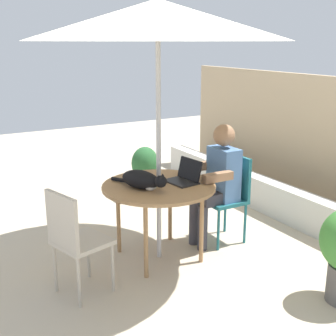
% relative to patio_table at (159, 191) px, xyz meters
% --- Properties ---
extents(ground_plane, '(14.00, 14.00, 0.00)m').
position_rel_patio_table_xyz_m(ground_plane, '(0.00, 0.00, -0.68)').
color(ground_plane, '#BCAD93').
extents(planter_wall_low, '(5.19, 0.20, 0.40)m').
position_rel_patio_table_xyz_m(planter_wall_low, '(0.00, 1.75, -0.48)').
color(planter_wall_low, beige).
rests_on(planter_wall_low, ground).
extents(patio_table, '(1.07, 1.07, 0.74)m').
position_rel_patio_table_xyz_m(patio_table, '(0.00, 0.00, 0.00)').
color(patio_table, '#9E754C').
rests_on(patio_table, ground).
extents(patio_umbrella, '(2.29, 2.29, 2.39)m').
position_rel_patio_table_xyz_m(patio_umbrella, '(0.00, 0.00, 1.53)').
color(patio_umbrella, '#B7B7BC').
rests_on(patio_umbrella, ground).
extents(chair_occupied, '(0.40, 0.40, 0.91)m').
position_rel_patio_table_xyz_m(chair_occupied, '(0.00, 0.84, -0.14)').
color(chair_occupied, '#1E606B').
rests_on(chair_occupied, ground).
extents(chair_empty, '(0.49, 0.49, 0.91)m').
position_rel_patio_table_xyz_m(chair_empty, '(0.26, -0.93, -0.14)').
color(chair_empty, '#B2A899').
rests_on(chair_empty, ground).
extents(person_seated, '(0.48, 0.48, 1.25)m').
position_rel_patio_table_xyz_m(person_seated, '(0.00, 0.68, 0.03)').
color(person_seated, '#4C72A5').
rests_on(person_seated, ground).
extents(laptop, '(0.33, 0.29, 0.21)m').
position_rel_patio_table_xyz_m(laptop, '(0.04, 0.27, 0.12)').
color(laptop, black).
rests_on(laptop, patio_table).
extents(cat, '(0.61, 0.34, 0.17)m').
position_rel_patio_table_xyz_m(cat, '(0.03, -0.18, 0.14)').
color(cat, black).
rests_on(cat, patio_table).
extents(potted_plant_near_fence, '(0.36, 0.36, 0.71)m').
position_rel_patio_table_xyz_m(potted_plant_near_fence, '(-1.60, 0.67, -0.28)').
color(potted_plant_near_fence, '#33383D').
rests_on(potted_plant_near_fence, ground).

